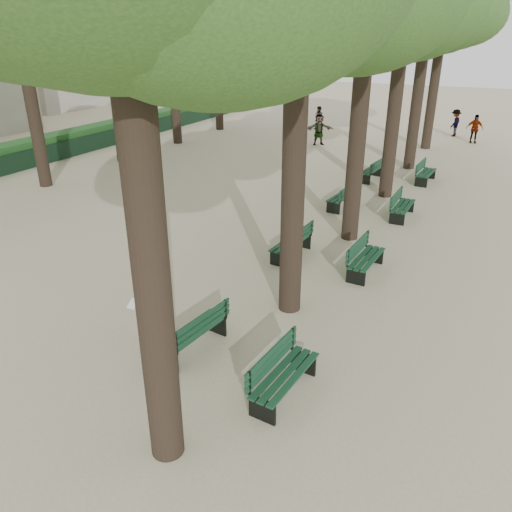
% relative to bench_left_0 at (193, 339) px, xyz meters
% --- Properties ---
extents(ground, '(120.00, 120.00, 0.00)m').
position_rel_bench_left_0_xyz_m(ground, '(-0.37, -0.51, -0.27)').
color(ground, '#BBAF8E').
rests_on(ground, ground).
extents(bench_left_0, '(0.80, 1.86, 0.92)m').
position_rel_bench_left_0_xyz_m(bench_left_0, '(0.00, 0.00, 0.00)').
color(bench_left_0, black).
rests_on(bench_left_0, ground).
extents(bench_left_1, '(0.72, 1.84, 0.92)m').
position_rel_bench_left_0_xyz_m(bench_left_1, '(0.00, 5.31, 0.00)').
color(bench_left_1, black).
rests_on(bench_left_1, ground).
extents(bench_left_2, '(0.77, 1.85, 0.92)m').
position_rel_bench_left_0_xyz_m(bench_left_2, '(0.00, 10.30, 0.00)').
color(bench_left_2, black).
rests_on(bench_left_2, ground).
extents(bench_left_3, '(0.75, 1.85, 0.92)m').
position_rel_bench_left_0_xyz_m(bench_left_3, '(0.00, 14.57, 0.00)').
color(bench_left_3, black).
rests_on(bench_left_3, ground).
extents(bench_right_0, '(0.74, 1.85, 0.92)m').
position_rel_bench_left_0_xyz_m(bench_right_0, '(2.27, -0.46, 0.00)').
color(bench_right_0, black).
rests_on(bench_right_0, ground).
extents(bench_right_1, '(0.68, 1.83, 0.92)m').
position_rel_bench_left_0_xyz_m(bench_right_1, '(2.27, 5.19, 0.00)').
color(bench_right_1, black).
rests_on(bench_right_1, ground).
extents(bench_right_2, '(0.61, 1.81, 0.92)m').
position_rel_bench_left_0_xyz_m(bench_right_2, '(2.27, 10.16, 0.00)').
color(bench_right_2, black).
rests_on(bench_right_2, ground).
extents(bench_right_3, '(0.69, 1.83, 0.92)m').
position_rel_bench_left_0_xyz_m(bench_right_3, '(2.27, 15.22, 0.00)').
color(bench_right_3, black).
rests_on(bench_right_3, ground).
extents(man_with_map, '(0.67, 0.78, 1.83)m').
position_rel_bench_left_0_xyz_m(man_with_map, '(-0.79, -0.42, 0.64)').
color(man_with_map, black).
rests_on(man_with_map, ground).
extents(pedestrian_a, '(0.76, 0.37, 1.52)m').
position_rel_bench_left_0_xyz_m(pedestrian_a, '(-6.31, 25.39, 0.49)').
color(pedestrian_a, '#262628').
rests_on(pedestrian_a, ground).
extents(pedestrian_c, '(1.01, 0.51, 1.65)m').
position_rel_bench_left_0_xyz_m(pedestrian_c, '(3.40, 25.30, 0.55)').
color(pedestrian_c, '#262628').
rests_on(pedestrian_c, ground).
extents(pedestrian_e, '(1.56, 1.16, 1.75)m').
position_rel_bench_left_0_xyz_m(pedestrian_e, '(-4.68, 20.74, 0.60)').
color(pedestrian_e, '#262628').
rests_on(pedestrian_e, ground).
extents(pedestrian_b, '(0.57, 1.11, 1.65)m').
position_rel_bench_left_0_xyz_m(pedestrian_b, '(2.12, 26.99, 0.55)').
color(pedestrian_b, '#262628').
rests_on(pedestrian_b, ground).
extents(fence, '(0.08, 42.00, 0.90)m').
position_rel_bench_left_0_xyz_m(fence, '(-15.37, 10.49, 0.18)').
color(fence, black).
rests_on(fence, ground).
extents(hedge, '(1.20, 42.00, 1.20)m').
position_rel_bench_left_0_xyz_m(hedge, '(-16.07, 10.49, 0.33)').
color(hedge, '#18471A').
rests_on(hedge, ground).
extents(building_far, '(12.00, 16.00, 7.00)m').
position_rel_bench_left_0_xyz_m(building_far, '(-33.37, 29.49, 3.23)').
color(building_far, '#B7B2A3').
rests_on(building_far, ground).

